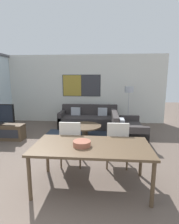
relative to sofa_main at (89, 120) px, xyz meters
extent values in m
plane|color=brown|center=(-0.45, -4.41, -0.27)|extent=(24.00, 24.00, 0.00)
cube|color=silver|center=(-0.45, 0.77, 1.13)|extent=(7.03, 0.06, 2.80)
cube|color=#2D2D33|center=(-0.38, 0.73, 1.28)|extent=(1.59, 0.01, 0.89)
cube|color=#B29333|center=(-0.76, 0.73, 1.28)|extent=(0.76, 0.02, 0.85)
cube|color=#38383D|center=(0.01, 0.73, 1.28)|extent=(0.76, 0.02, 0.85)
cube|color=#333D4C|center=(0.00, -1.39, -0.27)|extent=(2.73, 1.80, 0.01)
cube|color=#383333|center=(0.00, -0.09, -0.06)|extent=(2.19, 0.94, 0.42)
cube|color=#383333|center=(0.00, 0.30, 0.14)|extent=(2.19, 0.16, 0.83)
cube|color=#383333|center=(-1.03, -0.09, 0.03)|extent=(0.14, 0.94, 0.60)
cube|color=#383333|center=(1.03, -0.09, 0.03)|extent=(0.14, 0.94, 0.60)
cube|color=#B2B7C1|center=(-0.53, 0.12, 0.30)|extent=(0.36, 0.12, 0.30)
cube|color=#B2B7C1|center=(0.53, 0.12, 0.30)|extent=(0.36, 0.12, 0.30)
cube|color=#383333|center=(1.30, -1.36, -0.06)|extent=(0.94, 1.55, 0.42)
cube|color=#383333|center=(0.91, -1.36, 0.14)|extent=(0.16, 1.55, 0.83)
cube|color=#383333|center=(1.30, -2.07, 0.03)|extent=(0.94, 0.14, 0.60)
cube|color=#383333|center=(1.30, -0.66, 0.03)|extent=(0.94, 0.14, 0.60)
cube|color=#B2B7C1|center=(1.09, -1.71, 0.30)|extent=(0.12, 0.36, 0.30)
cylinder|color=brown|center=(0.00, -1.39, -0.26)|extent=(0.46, 0.46, 0.03)
cylinder|color=brown|center=(0.00, -1.39, -0.08)|extent=(0.18, 0.18, 0.38)
cylinder|color=brown|center=(0.00, -1.39, 0.13)|extent=(1.01, 1.01, 0.04)
cube|color=brown|center=(0.39, -3.83, 0.46)|extent=(1.93, 0.96, 0.04)
cylinder|color=brown|center=(-0.52, -4.25, 0.08)|extent=(0.06, 0.06, 0.71)
cylinder|color=brown|center=(1.29, -4.25, 0.08)|extent=(0.06, 0.06, 0.71)
cylinder|color=brown|center=(-0.52, -3.41, 0.08)|extent=(0.06, 0.06, 0.71)
cylinder|color=brown|center=(1.29, -3.41, 0.08)|extent=(0.06, 0.06, 0.71)
cube|color=beige|center=(-0.09, -3.05, 0.15)|extent=(0.46, 0.46, 0.06)
cube|color=beige|center=(-0.09, -3.25, 0.45)|extent=(0.42, 0.05, 0.52)
cylinder|color=brown|center=(-0.29, -3.25, -0.07)|extent=(0.04, 0.04, 0.40)
cylinder|color=brown|center=(0.11, -3.25, -0.07)|extent=(0.04, 0.04, 0.40)
cylinder|color=brown|center=(-0.29, -2.85, -0.07)|extent=(0.04, 0.04, 0.40)
cylinder|color=brown|center=(0.11, -2.85, -0.07)|extent=(0.04, 0.04, 0.40)
cube|color=beige|center=(0.86, -3.03, 0.15)|extent=(0.46, 0.46, 0.06)
cube|color=beige|center=(0.86, -3.23, 0.45)|extent=(0.42, 0.05, 0.52)
cylinder|color=brown|center=(0.66, -3.23, -0.07)|extent=(0.04, 0.04, 0.40)
cylinder|color=brown|center=(1.06, -3.23, -0.07)|extent=(0.04, 0.04, 0.40)
cylinder|color=brown|center=(0.66, -2.83, -0.07)|extent=(0.04, 0.04, 0.40)
cylinder|color=brown|center=(1.06, -2.83, -0.07)|extent=(0.04, 0.04, 0.40)
cylinder|color=#995642|center=(0.23, -3.89, 0.52)|extent=(0.29, 0.29, 0.09)
torus|color=#995642|center=(0.23, -3.89, 0.56)|extent=(0.29, 0.29, 0.02)
cylinder|color=#2D2D33|center=(1.49, 0.01, -0.26)|extent=(0.28, 0.28, 0.02)
cylinder|color=#B7B7BC|center=(1.49, 0.01, 0.41)|extent=(0.03, 0.03, 1.31)
cylinder|color=#B2B7C1|center=(1.49, 0.01, 1.17)|extent=(0.32, 0.32, 0.22)
camera|label=1|loc=(0.59, -6.55, 1.56)|focal=28.00mm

